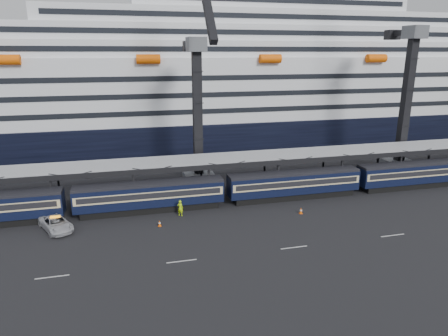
# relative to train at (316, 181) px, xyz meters

# --- Properties ---
(ground) EXTENTS (260.00, 260.00, 0.00)m
(ground) POSITION_rel_train_xyz_m (4.65, -10.00, -2.20)
(ground) COLOR black
(ground) RESTS_ON ground
(train) EXTENTS (133.05, 3.00, 4.05)m
(train) POSITION_rel_train_xyz_m (0.00, 0.00, 0.00)
(train) COLOR black
(train) RESTS_ON ground
(canopy) EXTENTS (130.00, 6.25, 5.53)m
(canopy) POSITION_rel_train_xyz_m (4.65, 4.00, 3.05)
(canopy) COLOR #95979D
(canopy) RESTS_ON ground
(cruise_ship) EXTENTS (214.09, 28.84, 34.00)m
(cruise_ship) POSITION_rel_train_xyz_m (3.57, 35.99, 10.14)
(cruise_ship) COLOR black
(cruise_ship) RESTS_ON ground
(crane_dark_near) EXTENTS (4.50, 17.75, 35.08)m
(crane_dark_near) POSITION_rel_train_xyz_m (-15.35, 8.59, 9.73)
(crane_dark_near) COLOR #46484D
(crane_dark_near) RESTS_ON ground
(crane_dark_mid) EXTENTS (4.50, 18.24, 39.64)m
(crane_dark_mid) POSITION_rel_train_xyz_m (19.65, 7.59, 11.16)
(crane_dark_mid) COLOR #46484D
(crane_dark_mid) RESTS_ON ground
(pickup_truck) EXTENTS (4.87, 6.22, 1.57)m
(pickup_truck) POSITION_rel_train_xyz_m (-34.46, -3.24, -1.42)
(pickup_truck) COLOR #ABACB3
(pickup_truck) RESTS_ON ground
(worker) EXTENTS (0.90, 0.83, 2.06)m
(worker) POSITION_rel_train_xyz_m (-19.84, -2.50, -1.17)
(worker) COLOR #B9F00C
(worker) RESTS_ON ground
(traffic_cone_b) EXTENTS (0.35, 0.35, 0.69)m
(traffic_cone_b) POSITION_rel_train_xyz_m (-33.40, -3.09, -1.86)
(traffic_cone_b) COLOR #FA5D07
(traffic_cone_b) RESTS_ON ground
(traffic_cone_c) EXTENTS (0.37, 0.37, 0.75)m
(traffic_cone_c) POSITION_rel_train_xyz_m (-22.70, -5.09, -1.83)
(traffic_cone_c) COLOR #FA5D07
(traffic_cone_c) RESTS_ON ground
(traffic_cone_d) EXTENTS (0.41, 0.41, 0.82)m
(traffic_cone_d) POSITION_rel_train_xyz_m (-4.73, -5.55, -1.80)
(traffic_cone_d) COLOR #FA5D07
(traffic_cone_d) RESTS_ON ground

